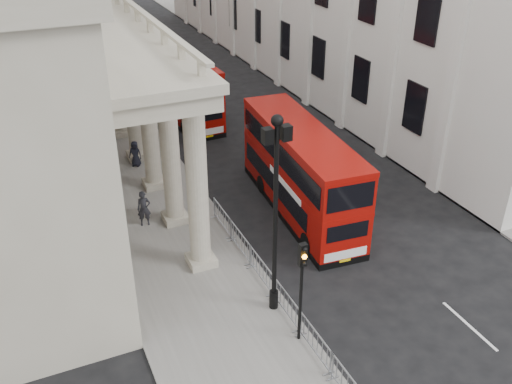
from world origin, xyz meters
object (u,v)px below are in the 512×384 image
Objects in this scene: traffic_light at (302,275)px; pedestrian_a at (144,209)px; bus_far at (181,85)px; pedestrian_b at (110,176)px; lamp_post_south at (276,205)px; bus_near at (300,170)px; lamp_post_mid at (158,80)px; pedestrian_c at (135,154)px; lamp_post_north at (106,23)px.

traffic_light reaches higher than pedestrian_a.
traffic_light is 24.28m from bus_far.
traffic_light is 2.58× the size of pedestrian_b.
lamp_post_south reaches higher than bus_near.
bus_far is 6.24× the size of pedestrian_b.
lamp_post_south is 1.00× the size of lamp_post_mid.
pedestrian_c is at bearing -152.64° from pedestrian_b.
lamp_post_south is 22.43m from bus_far.
traffic_light is 15.37m from pedestrian_b.
traffic_light reaches higher than pedestrian_c.
pedestrian_c is at bearing 132.74° from bus_near.
lamp_post_north is 20.17m from pedestrian_b.
traffic_light is at bearing -113.13° from bus_near.
lamp_post_south is at bearing 92.84° from traffic_light.
lamp_post_south reaches higher than traffic_light.
bus_near is at bearing 54.97° from lamp_post_south.
lamp_post_north is at bearing 90.17° from traffic_light.
lamp_post_mid reaches higher than pedestrian_b.
lamp_post_mid reaches higher than bus_near.
lamp_post_north is (0.00, 32.00, 0.00)m from lamp_post_south.
bus_near is 6.43× the size of pedestrian_b.
bus_far is 6.61× the size of pedestrian_c.
lamp_post_mid is at bearing -162.66° from pedestrian_b.
pedestrian_a is (-3.19, -23.76, -3.87)m from lamp_post_north.
bus_far is (3.00, 24.08, -0.78)m from traffic_light.
bus_near is 10.63m from pedestrian_b.
bus_near is (4.60, -25.44, -2.53)m from lamp_post_north.
lamp_post_mid is 0.80× the size of bus_far.
bus_far reaches higher than pedestrian_b.
bus_near is at bearing -17.17° from pedestrian_c.
lamp_post_north is 4.51× the size of pedestrian_a.
bus_far is at bearing -149.72° from pedestrian_b.
lamp_post_north is 10.73m from bus_far.
pedestrian_a is (-3.19, -7.76, -3.87)m from lamp_post_mid.
traffic_light is 0.41× the size of bus_far.
lamp_post_south is 9.65m from pedestrian_a.
lamp_post_north is 25.97m from bus_near.
pedestrian_c is (-2.03, -1.00, -4.00)m from lamp_post_mid.
traffic_light is 2.73× the size of pedestrian_c.
lamp_post_north reaches higher than traffic_light.
lamp_post_north is at bearing 104.58° from bus_far.
pedestrian_a is (-3.29, 10.26, -2.06)m from traffic_light.
pedestrian_a is 1.17× the size of pedestrian_c.
lamp_post_mid is 0.78× the size of bus_near.
pedestrian_a reaches higher than pedestrian_b.
lamp_post_south is 16.00m from lamp_post_mid.
bus_far reaches higher than pedestrian_a.
traffic_light is 17.29m from pedestrian_c.
lamp_post_mid reaches higher than pedestrian_a.
bus_near is at bearing 122.14° from pedestrian_b.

